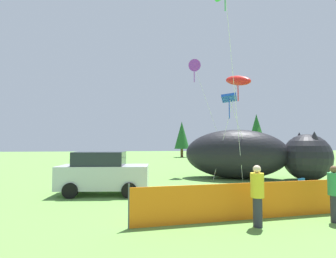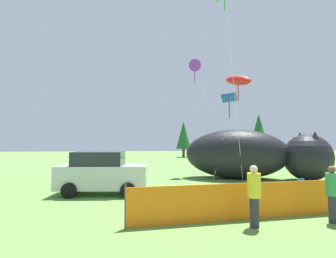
{
  "view_description": "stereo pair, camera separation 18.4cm",
  "coord_description": "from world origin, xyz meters",
  "px_view_note": "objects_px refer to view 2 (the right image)",
  "views": [
    {
      "loc": [
        -3.43,
        -10.96,
        2.43
      ],
      "look_at": [
        -1.25,
        5.98,
        3.29
      ],
      "focal_mm": 28.0,
      "sensor_mm": 36.0,
      "label": 1
    },
    {
      "loc": [
        -3.24,
        -10.98,
        2.43
      ],
      "look_at": [
        -1.25,
        5.98,
        3.29
      ],
      "focal_mm": 28.0,
      "sensor_mm": 36.0,
      "label": 2
    }
  ],
  "objects_px": {
    "kite_purple_delta": "(195,66)",
    "folding_chair": "(298,187)",
    "inflatable_cat": "(252,156)",
    "spectator_in_black_shirt": "(254,193)",
    "kite_red_lizard": "(238,81)",
    "spectator_in_yellow_shirt": "(332,192)",
    "parked_car": "(102,173)",
    "kite_blue_box": "(229,99)"
  },
  "relations": [
    {
      "from": "kite_purple_delta",
      "to": "folding_chair",
      "type": "bearing_deg",
      "value": -75.34
    },
    {
      "from": "inflatable_cat",
      "to": "spectator_in_black_shirt",
      "type": "height_order",
      "value": "inflatable_cat"
    },
    {
      "from": "kite_red_lizard",
      "to": "kite_purple_delta",
      "type": "bearing_deg",
      "value": 112.22
    },
    {
      "from": "inflatable_cat",
      "to": "spectator_in_yellow_shirt",
      "type": "bearing_deg",
      "value": -79.33
    },
    {
      "from": "kite_purple_delta",
      "to": "kite_red_lizard",
      "type": "height_order",
      "value": "kite_purple_delta"
    },
    {
      "from": "inflatable_cat",
      "to": "kite_red_lizard",
      "type": "height_order",
      "value": "kite_red_lizard"
    },
    {
      "from": "kite_purple_delta",
      "to": "parked_car",
      "type": "bearing_deg",
      "value": -130.02
    },
    {
      "from": "spectator_in_yellow_shirt",
      "to": "kite_blue_box",
      "type": "bearing_deg",
      "value": 91.26
    },
    {
      "from": "kite_red_lizard",
      "to": "kite_blue_box",
      "type": "xyz_separation_m",
      "value": [
        -0.53,
        0.09,
        -1.15
      ]
    },
    {
      "from": "folding_chair",
      "to": "kite_blue_box",
      "type": "distance_m",
      "value": 6.9
    },
    {
      "from": "spectator_in_yellow_shirt",
      "to": "spectator_in_black_shirt",
      "type": "bearing_deg",
      "value": -177.66
    },
    {
      "from": "spectator_in_yellow_shirt",
      "to": "kite_red_lizard",
      "type": "relative_size",
      "value": 0.25
    },
    {
      "from": "parked_car",
      "to": "spectator_in_black_shirt",
      "type": "xyz_separation_m",
      "value": [
        4.97,
        -5.37,
        -0.02
      ]
    },
    {
      "from": "spectator_in_yellow_shirt",
      "to": "kite_blue_box",
      "type": "relative_size",
      "value": 0.31
    },
    {
      "from": "parked_car",
      "to": "folding_chair",
      "type": "distance_m",
      "value": 8.74
    },
    {
      "from": "spectator_in_yellow_shirt",
      "to": "kite_blue_box",
      "type": "xyz_separation_m",
      "value": [
        -0.18,
        8.26,
        4.18
      ]
    },
    {
      "from": "parked_car",
      "to": "kite_blue_box",
      "type": "height_order",
      "value": "kite_blue_box"
    },
    {
      "from": "spectator_in_black_shirt",
      "to": "kite_purple_delta",
      "type": "height_order",
      "value": "kite_purple_delta"
    },
    {
      "from": "parked_car",
      "to": "spectator_in_black_shirt",
      "type": "bearing_deg",
      "value": -41.79
    },
    {
      "from": "spectator_in_black_shirt",
      "to": "kite_red_lizard",
      "type": "relative_size",
      "value": 0.26
    },
    {
      "from": "kite_blue_box",
      "to": "folding_chair",
      "type": "bearing_deg",
      "value": -76.78
    },
    {
      "from": "folding_chair",
      "to": "spectator_in_yellow_shirt",
      "type": "bearing_deg",
      "value": 138.46
    },
    {
      "from": "kite_purple_delta",
      "to": "spectator_in_black_shirt",
      "type": "bearing_deg",
      "value": -95.02
    },
    {
      "from": "parked_car",
      "to": "kite_purple_delta",
      "type": "distance_m",
      "value": 12.02
    },
    {
      "from": "kite_purple_delta",
      "to": "kite_blue_box",
      "type": "xyz_separation_m",
      "value": [
        1.24,
        -4.25,
        -3.3
      ]
    },
    {
      "from": "kite_purple_delta",
      "to": "kite_red_lizard",
      "type": "distance_m",
      "value": 5.15
    },
    {
      "from": "folding_chair",
      "to": "kite_purple_delta",
      "type": "height_order",
      "value": "kite_purple_delta"
    },
    {
      "from": "spectator_in_black_shirt",
      "to": "kite_blue_box",
      "type": "bearing_deg",
      "value": 74.29
    },
    {
      "from": "inflatable_cat",
      "to": "kite_purple_delta",
      "type": "xyz_separation_m",
      "value": [
        -3.1,
        3.28,
        6.9
      ]
    },
    {
      "from": "spectator_in_yellow_shirt",
      "to": "kite_blue_box",
      "type": "height_order",
      "value": "kite_blue_box"
    },
    {
      "from": "kite_blue_box",
      "to": "spectator_in_black_shirt",
      "type": "bearing_deg",
      "value": -105.71
    },
    {
      "from": "kite_purple_delta",
      "to": "kite_blue_box",
      "type": "relative_size",
      "value": 1.65
    },
    {
      "from": "parked_car",
      "to": "folding_chair",
      "type": "bearing_deg",
      "value": -7.85
    },
    {
      "from": "inflatable_cat",
      "to": "kite_purple_delta",
      "type": "relative_size",
      "value": 1.03
    },
    {
      "from": "inflatable_cat",
      "to": "kite_blue_box",
      "type": "height_order",
      "value": "kite_blue_box"
    },
    {
      "from": "parked_car",
      "to": "spectator_in_yellow_shirt",
      "type": "height_order",
      "value": "parked_car"
    },
    {
      "from": "spectator_in_yellow_shirt",
      "to": "kite_blue_box",
      "type": "distance_m",
      "value": 9.26
    },
    {
      "from": "parked_car",
      "to": "folding_chair",
      "type": "height_order",
      "value": "parked_car"
    },
    {
      "from": "spectator_in_black_shirt",
      "to": "inflatable_cat",
      "type": "bearing_deg",
      "value": 65.75
    },
    {
      "from": "folding_chair",
      "to": "spectator_in_yellow_shirt",
      "type": "xyz_separation_m",
      "value": [
        -0.99,
        -3.26,
        0.42
      ]
    },
    {
      "from": "inflatable_cat",
      "to": "kite_blue_box",
      "type": "bearing_deg",
      "value": -131.47
    },
    {
      "from": "inflatable_cat",
      "to": "spectator_in_yellow_shirt",
      "type": "height_order",
      "value": "inflatable_cat"
    }
  ]
}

